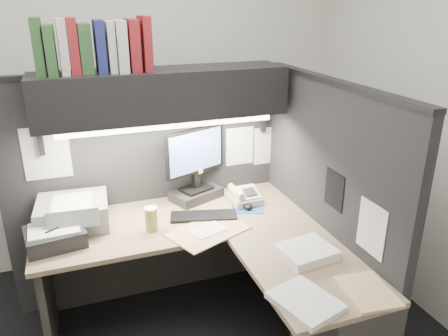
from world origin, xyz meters
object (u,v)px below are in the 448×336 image
Objects in this scene: coffee_cup at (151,220)px; telephone at (245,197)px; overhead_shelf at (163,94)px; notebook_stack at (55,237)px; keyboard at (204,216)px; desk at (252,297)px; monitor at (196,172)px; printer at (73,213)px.

telephone is at bearing 14.21° from coffee_cup.
overhead_shelf is 0.90m from telephone.
notebook_stack is (-1.23, -0.15, 0.01)m from telephone.
notebook_stack is (-0.90, -0.03, 0.04)m from keyboard.
overhead_shelf is at bearing 111.79° from desk.
desk is 3.31× the size of monitor.
desk is 1.20m from printer.
desk is 0.61m from keyboard.
coffee_cup is at bearing -23.51° from printer.
coffee_cup is (-0.35, -0.05, 0.06)m from keyboard.
printer reaches higher than coffee_cup.
printer is 0.24m from notebook_stack.
printer reaches higher than notebook_stack.
overhead_shelf reaches higher than notebook_stack.
overhead_shelf is 11.02× the size of coffee_cup.
overhead_shelf is at bearing 20.23° from notebook_stack.
notebook_stack is at bearing -175.32° from telephone.
monitor is (0.21, 0.05, -0.57)m from overhead_shelf.
notebook_stack reaches higher than desk.
desk is 0.95m from monitor.
notebook_stack is at bearing -163.29° from keyboard.
notebook_stack reaches higher than keyboard.
notebook_stack is at bearing -159.77° from overhead_shelf.
monitor reaches higher than desk.
monitor reaches higher than keyboard.
printer is (-0.91, 0.69, 0.37)m from desk.
overhead_shelf is 1.06m from notebook_stack.
overhead_shelf is 3.65× the size of keyboard.
keyboard is (-0.13, 0.51, 0.30)m from desk.
monitor reaches higher than coffee_cup.
desk is at bearing -25.38° from notebook_stack.
notebook_stack is (-0.55, 0.02, -0.02)m from coffee_cup.
overhead_shelf is at bearing 164.79° from telephone.
telephone is at bearing 6.87° from notebook_stack.
desk is at bearing -105.89° from monitor.
telephone is 0.50× the size of printer.
keyboard is at bearing -54.20° from overhead_shelf.
overhead_shelf reaches higher than monitor.
desk is 0.75m from coffee_cup.
telephone is 1.48× the size of coffee_cup.
overhead_shelf reaches higher than coffee_cup.
coffee_cup is (-0.17, -0.29, -0.70)m from overhead_shelf.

